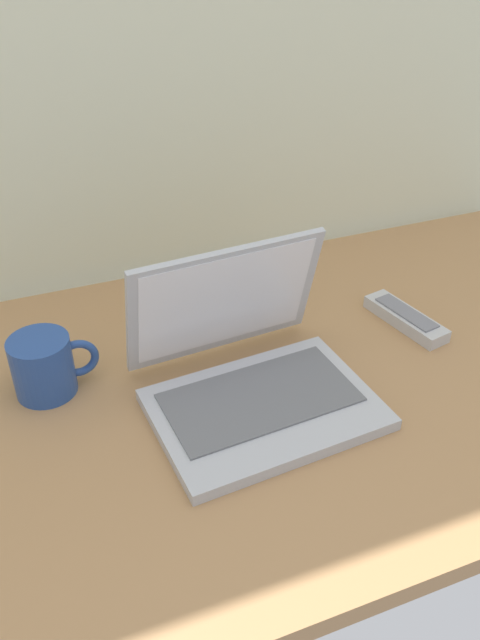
% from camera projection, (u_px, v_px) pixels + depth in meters
% --- Properties ---
extents(desk, '(1.60, 0.76, 0.03)m').
position_uv_depth(desk, '(234.00, 395.00, 0.98)').
color(desk, '#A87A4C').
rests_on(desk, ground).
extents(laptop, '(0.32, 0.30, 0.21)m').
position_uv_depth(laptop, '(250.00, 370.00, 0.93)').
color(laptop, '#B2B5BA').
rests_on(laptop, desk).
extents(coffee_mug, '(0.13, 0.09, 0.09)m').
position_uv_depth(coffee_mug, '(45.00, 366.00, 0.94)').
color(coffee_mug, '#26478C').
rests_on(coffee_mug, desk).
extents(remote_control_far, '(0.08, 0.17, 0.02)m').
position_uv_depth(remote_control_far, '(406.00, 318.00, 1.11)').
color(remote_control_far, '#B7B7B7').
rests_on(remote_control_far, desk).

